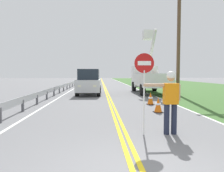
{
  "coord_description": "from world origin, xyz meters",
  "views": [
    {
      "loc": [
        -0.69,
        -3.4,
        1.76
      ],
      "look_at": [
        -0.12,
        6.18,
        1.2
      ],
      "focal_mm": 34.65,
      "sensor_mm": 36.0,
      "label": 1
    }
  ],
  "objects_px": {
    "stop_sign_paddle": "(144,75)",
    "oncoming_suv_nearest": "(89,82)",
    "utility_pole_near": "(179,39)",
    "flagger_worker": "(170,98)",
    "utility_bucket_truck": "(148,77)",
    "traffic_cone_lead": "(158,105)",
    "traffic_cone_mid": "(150,99)"
  },
  "relations": [
    {
      "from": "stop_sign_paddle",
      "to": "oncoming_suv_nearest",
      "type": "height_order",
      "value": "stop_sign_paddle"
    },
    {
      "from": "flagger_worker",
      "to": "traffic_cone_lead",
      "type": "bearing_deg",
      "value": 79.98
    },
    {
      "from": "flagger_worker",
      "to": "utility_bucket_truck",
      "type": "distance_m",
      "value": 13.6
    },
    {
      "from": "flagger_worker",
      "to": "oncoming_suv_nearest",
      "type": "height_order",
      "value": "oncoming_suv_nearest"
    },
    {
      "from": "stop_sign_paddle",
      "to": "oncoming_suv_nearest",
      "type": "distance_m",
      "value": 12.07
    },
    {
      "from": "utility_bucket_truck",
      "to": "flagger_worker",
      "type": "bearing_deg",
      "value": -100.26
    },
    {
      "from": "stop_sign_paddle",
      "to": "traffic_cone_lead",
      "type": "relative_size",
      "value": 3.33
    },
    {
      "from": "flagger_worker",
      "to": "traffic_cone_lead",
      "type": "xyz_separation_m",
      "value": [
        0.61,
        3.44,
        -0.71
      ]
    },
    {
      "from": "flagger_worker",
      "to": "utility_pole_near",
      "type": "height_order",
      "value": "utility_pole_near"
    },
    {
      "from": "utility_bucket_truck",
      "to": "traffic_cone_lead",
      "type": "height_order",
      "value": "utility_bucket_truck"
    },
    {
      "from": "oncoming_suv_nearest",
      "to": "traffic_cone_mid",
      "type": "relative_size",
      "value": 6.63
    },
    {
      "from": "flagger_worker",
      "to": "utility_bucket_truck",
      "type": "height_order",
      "value": "utility_bucket_truck"
    },
    {
      "from": "flagger_worker",
      "to": "traffic_cone_mid",
      "type": "relative_size",
      "value": 2.61
    },
    {
      "from": "traffic_cone_lead",
      "to": "utility_bucket_truck",
      "type": "bearing_deg",
      "value": 79.66
    },
    {
      "from": "oncoming_suv_nearest",
      "to": "utility_pole_near",
      "type": "bearing_deg",
      "value": -6.8
    },
    {
      "from": "utility_bucket_truck",
      "to": "traffic_cone_lead",
      "type": "distance_m",
      "value": 10.16
    },
    {
      "from": "utility_bucket_truck",
      "to": "traffic_cone_lead",
      "type": "relative_size",
      "value": 9.74
    },
    {
      "from": "flagger_worker",
      "to": "oncoming_suv_nearest",
      "type": "xyz_separation_m",
      "value": [
        -2.87,
        11.86,
        0.01
      ]
    },
    {
      "from": "utility_bucket_truck",
      "to": "utility_pole_near",
      "type": "xyz_separation_m",
      "value": [
        1.88,
        -2.38,
        3.11
      ]
    },
    {
      "from": "stop_sign_paddle",
      "to": "oncoming_suv_nearest",
      "type": "bearing_deg",
      "value": 100.06
    },
    {
      "from": "traffic_cone_mid",
      "to": "utility_bucket_truck",
      "type": "bearing_deg",
      "value": 78.12
    },
    {
      "from": "stop_sign_paddle",
      "to": "utility_bucket_truck",
      "type": "height_order",
      "value": "utility_bucket_truck"
    },
    {
      "from": "oncoming_suv_nearest",
      "to": "traffic_cone_mid",
      "type": "height_order",
      "value": "oncoming_suv_nearest"
    },
    {
      "from": "flagger_worker",
      "to": "utility_pole_near",
      "type": "relative_size",
      "value": 0.21
    },
    {
      "from": "flagger_worker",
      "to": "traffic_cone_mid",
      "type": "bearing_deg",
      "value": 81.83
    },
    {
      "from": "oncoming_suv_nearest",
      "to": "utility_pole_near",
      "type": "xyz_separation_m",
      "value": [
        7.18,
        -0.86,
        3.47
      ]
    },
    {
      "from": "flagger_worker",
      "to": "traffic_cone_lead",
      "type": "height_order",
      "value": "flagger_worker"
    },
    {
      "from": "flagger_worker",
      "to": "stop_sign_paddle",
      "type": "distance_m",
      "value": 1.02
    },
    {
      "from": "stop_sign_paddle",
      "to": "traffic_cone_mid",
      "type": "height_order",
      "value": "stop_sign_paddle"
    },
    {
      "from": "stop_sign_paddle",
      "to": "utility_bucket_truck",
      "type": "xyz_separation_m",
      "value": [
        3.19,
        13.39,
        -0.29
      ]
    },
    {
      "from": "utility_pole_near",
      "to": "traffic_cone_lead",
      "type": "height_order",
      "value": "utility_pole_near"
    },
    {
      "from": "utility_pole_near",
      "to": "traffic_cone_mid",
      "type": "bearing_deg",
      "value": -124.09
    }
  ]
}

